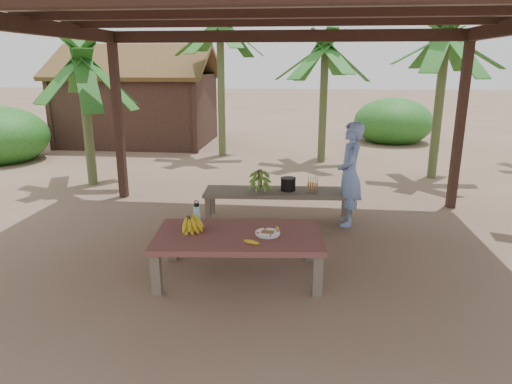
# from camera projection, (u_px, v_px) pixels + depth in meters

# --- Properties ---
(ground) EXTENTS (80.00, 80.00, 0.00)m
(ground) POSITION_uv_depth(u_px,v_px,m) (271.00, 255.00, 5.63)
(ground) COLOR brown
(ground) RESTS_ON ground
(pavilion) EXTENTS (6.60, 5.60, 2.95)m
(pavilion) POSITION_uv_depth(u_px,v_px,m) (272.00, 15.00, 4.87)
(pavilion) COLOR black
(pavilion) RESTS_ON ground
(work_table) EXTENTS (1.89, 1.17, 0.50)m
(work_table) POSITION_uv_depth(u_px,v_px,m) (239.00, 239.00, 4.97)
(work_table) COLOR brown
(work_table) RESTS_ON ground
(bench) EXTENTS (2.23, 0.73, 0.45)m
(bench) POSITION_uv_depth(u_px,v_px,m) (278.00, 194.00, 6.83)
(bench) COLOR brown
(bench) RESTS_ON ground
(ripe_banana_bunch) EXTENTS (0.36, 0.33, 0.19)m
(ripe_banana_bunch) POSITION_uv_depth(u_px,v_px,m) (189.00, 222.00, 5.02)
(ripe_banana_bunch) COLOR yellow
(ripe_banana_bunch) RESTS_ON work_table
(plate) EXTENTS (0.27, 0.27, 0.04)m
(plate) POSITION_uv_depth(u_px,v_px,m) (268.00, 233.00, 4.91)
(plate) COLOR white
(plate) RESTS_ON work_table
(loose_banana_front) EXTENTS (0.17, 0.05, 0.04)m
(loose_banana_front) POSITION_uv_depth(u_px,v_px,m) (252.00, 242.00, 4.66)
(loose_banana_front) COLOR yellow
(loose_banana_front) RESTS_ON work_table
(loose_banana_side) EXTENTS (0.08, 0.16, 0.04)m
(loose_banana_side) POSITION_uv_depth(u_px,v_px,m) (277.00, 230.00, 5.00)
(loose_banana_side) COLOR yellow
(loose_banana_side) RESTS_ON work_table
(water_flask) EXTENTS (0.08, 0.08, 0.30)m
(water_flask) POSITION_uv_depth(u_px,v_px,m) (197.00, 215.00, 5.18)
(water_flask) COLOR #42C6CE
(water_flask) RESTS_ON work_table
(green_banana_stalk) EXTENTS (0.31, 0.31, 0.34)m
(green_banana_stalk) POSITION_uv_depth(u_px,v_px,m) (260.00, 180.00, 6.78)
(green_banana_stalk) COLOR #598C2D
(green_banana_stalk) RESTS_ON bench
(cooking_pot) EXTENTS (0.22, 0.22, 0.19)m
(cooking_pot) POSITION_uv_depth(u_px,v_px,m) (288.00, 184.00, 6.82)
(cooking_pot) COLOR black
(cooking_pot) RESTS_ON bench
(skewer_rack) EXTENTS (0.18, 0.09, 0.24)m
(skewer_rack) POSITION_uv_depth(u_px,v_px,m) (313.00, 184.00, 6.71)
(skewer_rack) COLOR #A57F47
(skewer_rack) RESTS_ON bench
(woman) EXTENTS (0.38, 0.56, 1.51)m
(woman) POSITION_uv_depth(u_px,v_px,m) (350.00, 174.00, 6.53)
(woman) COLOR #7A99E6
(woman) RESTS_ON ground
(hut) EXTENTS (4.40, 3.43, 2.85)m
(hut) POSITION_uv_depth(u_px,v_px,m) (140.00, 106.00, 13.47)
(hut) COLOR black
(hut) RESTS_ON ground
(banana_plant_ne) EXTENTS (1.80, 1.80, 3.07)m
(banana_plant_ne) POSITION_uv_depth(u_px,v_px,m) (445.00, 48.00, 8.81)
(banana_plant_ne) COLOR #596638
(banana_plant_ne) RESTS_ON ground
(banana_plant_n) EXTENTS (1.80, 1.80, 2.93)m
(banana_plant_n) POSITION_uv_depth(u_px,v_px,m) (325.00, 57.00, 10.38)
(banana_plant_n) COLOR #596638
(banana_plant_n) RESTS_ON ground
(banana_plant_nw) EXTENTS (1.80, 1.80, 3.50)m
(banana_plant_nw) POSITION_uv_depth(u_px,v_px,m) (220.00, 33.00, 10.97)
(banana_plant_nw) COLOR #596638
(banana_plant_nw) RESTS_ON ground
(banana_plant_w) EXTENTS (1.80, 1.80, 2.58)m
(banana_plant_w) POSITION_uv_depth(u_px,v_px,m) (82.00, 74.00, 8.41)
(banana_plant_w) COLOR #596638
(banana_plant_w) RESTS_ON ground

